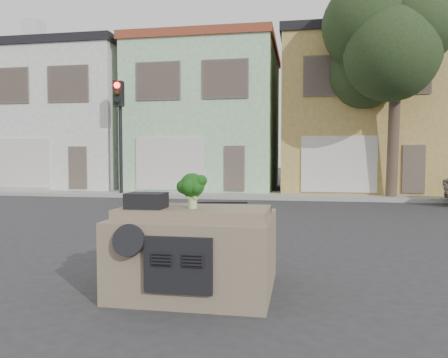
# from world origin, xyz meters

# --- Properties ---
(ground_plane) EXTENTS (120.00, 120.00, 0.00)m
(ground_plane) POSITION_xyz_m (0.00, 0.00, 0.00)
(ground_plane) COLOR #303033
(ground_plane) RESTS_ON ground
(sidewalk) EXTENTS (40.00, 3.00, 0.15)m
(sidewalk) POSITION_xyz_m (0.00, 10.50, 0.07)
(sidewalk) COLOR gray
(sidewalk) RESTS_ON ground
(townhouse_white) EXTENTS (7.20, 8.20, 7.55)m
(townhouse_white) POSITION_xyz_m (-11.00, 14.50, 3.77)
(townhouse_white) COLOR silver
(townhouse_white) RESTS_ON ground
(townhouse_mint) EXTENTS (7.20, 8.20, 7.55)m
(townhouse_mint) POSITION_xyz_m (-3.50, 14.50, 3.77)
(townhouse_mint) COLOR #A3D3A3
(townhouse_mint) RESTS_ON ground
(townhouse_tan) EXTENTS (7.20, 8.20, 7.55)m
(townhouse_tan) POSITION_xyz_m (4.00, 14.50, 3.77)
(townhouse_tan) COLOR tan
(townhouse_tan) RESTS_ON ground
(traffic_signal) EXTENTS (0.40, 0.40, 5.10)m
(traffic_signal) POSITION_xyz_m (-6.50, 9.50, 2.55)
(traffic_signal) COLOR black
(traffic_signal) RESTS_ON ground
(tree_near) EXTENTS (4.40, 4.00, 8.50)m
(tree_near) POSITION_xyz_m (5.00, 9.80, 4.25)
(tree_near) COLOR #233419
(tree_near) RESTS_ON ground
(car_dashboard) EXTENTS (2.00, 1.80, 1.12)m
(car_dashboard) POSITION_xyz_m (0.00, -3.00, 0.56)
(car_dashboard) COLOR #796852
(car_dashboard) RESTS_ON ground
(instrument_hump) EXTENTS (0.48, 0.38, 0.20)m
(instrument_hump) POSITION_xyz_m (-0.58, -3.35, 1.22)
(instrument_hump) COLOR black
(instrument_hump) RESTS_ON car_dashboard
(wiper_arm) EXTENTS (0.69, 0.15, 0.02)m
(wiper_arm) POSITION_xyz_m (0.28, -2.62, 1.13)
(wiper_arm) COLOR black
(wiper_arm) RESTS_ON car_dashboard
(broccoli) EXTENTS (0.43, 0.43, 0.46)m
(broccoli) POSITION_xyz_m (0.00, -3.26, 1.35)
(broccoli) COLOR #113A0E
(broccoli) RESTS_ON car_dashboard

